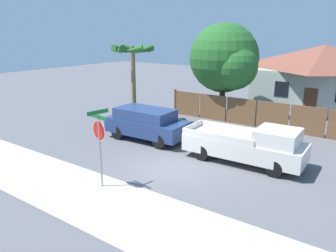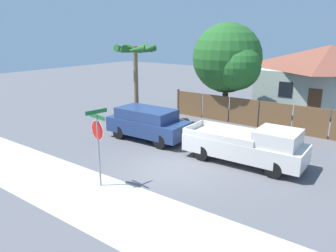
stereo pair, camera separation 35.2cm
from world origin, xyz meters
name	(u,v)px [view 1 (the left image)]	position (x,y,z in m)	size (l,w,h in m)	color
ground_plane	(168,170)	(0.00, 0.00, 0.00)	(80.00, 80.00, 0.00)	#56565B
sidewalk_strip	(108,203)	(0.00, -3.60, 0.00)	(36.00, 3.20, 0.01)	#B2B2AD
wooden_fence	(272,116)	(1.66, 8.68, 0.85)	(14.36, 0.12, 1.80)	brown
house	(322,76)	(2.74, 16.84, 2.52)	(9.87, 7.19, 4.86)	#B2C1B7
oak_tree	(226,60)	(-2.13, 9.86, 3.96)	(4.93, 4.69, 6.42)	brown
palm_tree	(133,56)	(-6.13, 4.91, 4.30)	(2.50, 2.70, 5.03)	brown
red_suv	(146,123)	(-3.35, 2.70, 0.96)	(4.64, 2.01, 1.75)	navy
orange_pickup	(249,145)	(2.55, 2.71, 0.87)	(5.45, 2.05, 1.80)	silver
stop_sign	(99,136)	(-1.16, -2.76, 2.06)	(1.00, 0.90, 3.03)	gray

